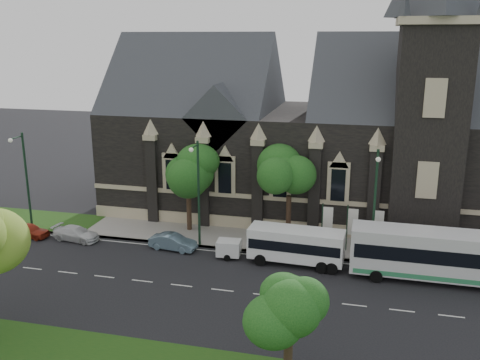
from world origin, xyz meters
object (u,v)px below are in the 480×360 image
(tree_walk_right, at_px, (292,174))
(street_lamp_far, at_px, (25,176))
(car_far_red, at_px, (29,230))
(car_far_white, at_px, (76,234))
(tree_walk_left, at_px, (191,169))
(banner_flag_right, at_px, (376,226))
(banner_flag_left, at_px, (326,222))
(tree_park_east, at_px, (294,305))
(box_trailer, at_px, (229,248))
(shuttle_bus, at_px, (296,244))
(street_lamp_near, at_px, (375,200))
(banner_flag_center, at_px, (351,224))
(street_lamp_mid, at_px, (198,188))
(tour_coach, at_px, (443,255))
(sedan, at_px, (173,242))

(tree_walk_right, distance_m, street_lamp_far, 23.50)
(car_far_red, distance_m, car_far_white, 4.43)
(tree_walk_left, relative_size, banner_flag_right, 1.91)
(tree_walk_left, xyz_separation_m, banner_flag_left, (12.08, -1.70, -3.35))
(tree_park_east, bearing_deg, car_far_white, 143.80)
(banner_flag_right, bearing_deg, tree_walk_right, 166.40)
(banner_flag_right, xyz_separation_m, box_trailer, (-11.28, -3.46, -1.57))
(banner_flag_right, relative_size, shuttle_bus, 0.54)
(shuttle_bus, height_order, car_far_white, shuttle_bus)
(street_lamp_near, relative_size, car_far_red, 2.47)
(street_lamp_far, distance_m, banner_flag_right, 30.47)
(banner_flag_center, xyz_separation_m, car_far_red, (-27.47, -3.31, -1.76))
(car_far_red, bearing_deg, shuttle_bus, -87.20)
(street_lamp_far, relative_size, shuttle_bus, 1.22)
(tree_walk_right, xyz_separation_m, box_trailer, (-4.21, -5.17, -5.00))
(tree_walk_left, height_order, box_trailer, tree_walk_left)
(street_lamp_near, distance_m, shuttle_bus, 6.79)
(tree_walk_right, relative_size, tree_walk_left, 1.02)
(street_lamp_mid, distance_m, tour_coach, 19.23)
(box_trailer, height_order, car_far_red, box_trailer)
(tree_walk_right, height_order, car_far_white, tree_walk_right)
(tour_coach, distance_m, sedan, 20.85)
(tree_walk_right, xyz_separation_m, car_far_red, (-22.40, -5.02, -5.20))
(box_trailer, bearing_deg, shuttle_bus, -3.27)
(tree_walk_left, xyz_separation_m, banner_flag_center, (14.08, -1.70, -3.35))
(banner_flag_right, height_order, tour_coach, banner_flag_right)
(street_lamp_far, distance_m, car_far_white, 6.99)
(street_lamp_mid, bearing_deg, tree_walk_right, 26.65)
(street_lamp_near, relative_size, tour_coach, 0.70)
(car_far_red, bearing_deg, street_lamp_mid, -81.77)
(tree_walk_left, xyz_separation_m, banner_flag_right, (16.08, -1.70, -3.35))
(tree_walk_right, relative_size, street_lamp_far, 0.87)
(tree_walk_right, bearing_deg, banner_flag_right, -13.60)
(tree_walk_left, relative_size, banner_flag_left, 1.91)
(tree_walk_right, distance_m, banner_flag_left, 4.92)
(street_lamp_far, xyz_separation_m, car_far_red, (0.81, -1.40, -4.49))
(banner_flag_right, bearing_deg, car_far_white, -173.18)
(shuttle_bus, bearing_deg, street_lamp_far, 179.63)
(car_far_red, xyz_separation_m, car_far_white, (4.41, 0.32, -0.01))
(tree_park_east, xyz_separation_m, street_lamp_far, (-26.18, 16.42, 0.49))
(street_lamp_far, distance_m, tour_coach, 35.07)
(tree_park_east, height_order, tree_walk_left, tree_walk_left)
(banner_flag_right, height_order, car_far_white, banner_flag_right)
(banner_flag_right, relative_size, sedan, 1.01)
(tree_walk_right, distance_m, street_lamp_near, 7.72)
(banner_flag_right, relative_size, tour_coach, 0.31)
(street_lamp_mid, height_order, banner_flag_left, street_lamp_mid)
(car_far_white, bearing_deg, tree_walk_right, -68.63)
(sedan, bearing_deg, banner_flag_left, -70.05)
(street_lamp_far, xyz_separation_m, tour_coach, (34.87, -2.04, -3.09))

